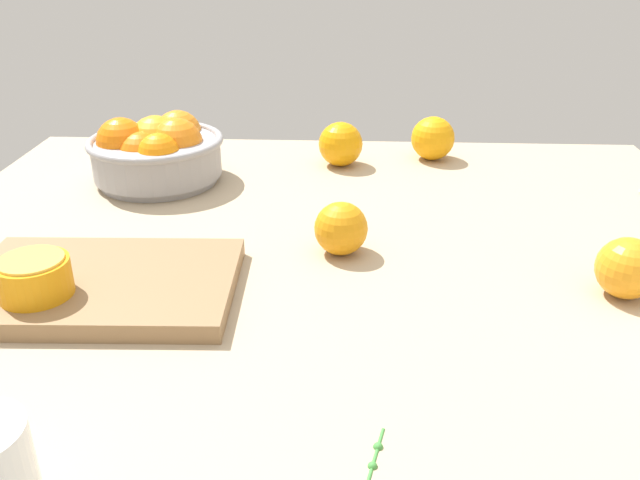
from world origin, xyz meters
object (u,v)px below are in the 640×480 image
Objects in this scene: loose_orange_2 at (628,268)px; fruit_bowl at (156,151)px; loose_orange_1 at (433,138)px; loose_orange_3 at (341,228)px; cutting_board at (101,285)px; orange_half_0 at (34,277)px; loose_orange_4 at (341,144)px.

fruit_bowl is at bearing 151.33° from loose_orange_2.
loose_orange_1 is 41.25cm from loose_orange_3.
cutting_board is 3.90× the size of orange_half_0.
loose_orange_3 is 0.90× the size of loose_orange_4.
loose_orange_3 reaches higher than orange_half_0.
orange_half_0 is at bearing -122.16° from loose_orange_4.
orange_half_0 is (-1.99, -40.84, -0.75)cm from fruit_bowl.
orange_half_0 is 72.24cm from loose_orange_1.
fruit_bowl reaches higher than cutting_board.
loose_orange_3 reaches higher than cutting_board.
loose_orange_4 is at bearing -165.55° from loose_orange_1.
fruit_bowl reaches higher than loose_orange_3.
loose_orange_1 reaches higher than cutting_board.
orange_half_0 is at bearing -92.78° from fruit_bowl.
loose_orange_1 is (47.68, 54.27, -0.51)cm from orange_half_0.
loose_orange_2 is (59.12, 2.35, 2.40)cm from cutting_board.
cutting_board is 29.49cm from loose_orange_3.
loose_orange_2 is 1.03× the size of loose_orange_3.
orange_half_0 is at bearing -131.30° from loose_orange_1.
orange_half_0 is 1.11× the size of loose_orange_2.
loose_orange_4 is at bearing 127.17° from loose_orange_2.
orange_half_0 is 1.02× the size of loose_orange_4.
fruit_bowl reaches higher than loose_orange_2.
loose_orange_2 is at bearing -28.67° from fruit_bowl.
loose_orange_1 is (42.41, 49.91, 2.72)cm from cutting_board.
fruit_bowl reaches higher than orange_half_0.
loose_orange_1 is at bearing 48.70° from orange_half_0.
loose_orange_1 is at bearing 14.45° from loose_orange_4.
loose_orange_4 is (29.51, 9.26, -1.27)cm from fruit_bowl.
cutting_board is at bearing -130.36° from loose_orange_1.
cutting_board is at bearing -119.83° from loose_orange_4.
loose_orange_1 and loose_orange_4 have the same top height.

